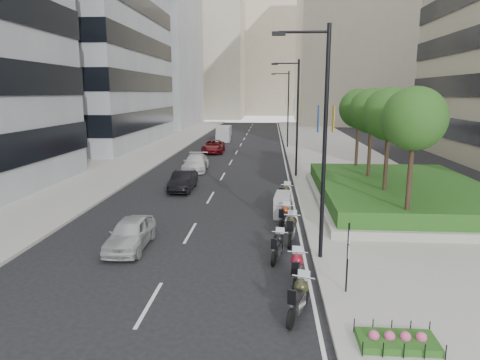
# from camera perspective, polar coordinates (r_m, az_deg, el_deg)

# --- Properties ---
(ground) EXTENTS (160.00, 160.00, 0.00)m
(ground) POSITION_cam_1_polar(r_m,az_deg,el_deg) (16.75, -4.07, -11.52)
(ground) COLOR black
(ground) RESTS_ON ground
(sidewalk_right) EXTENTS (10.00, 100.00, 0.15)m
(sidewalk_right) POSITION_cam_1_polar(r_m,az_deg,el_deg) (46.20, 12.45, 3.26)
(sidewalk_right) COLOR #9E9B93
(sidewalk_right) RESTS_ON ground
(sidewalk_left) EXTENTS (8.00, 100.00, 0.15)m
(sidewalk_left) POSITION_cam_1_polar(r_m,az_deg,el_deg) (47.87, -13.32, 3.50)
(sidewalk_left) COLOR #9E9B93
(sidewalk_left) RESTS_ON ground
(lane_edge) EXTENTS (0.12, 100.00, 0.01)m
(lane_edge) POSITION_cam_1_polar(r_m,az_deg,el_deg) (45.73, 5.85, 3.30)
(lane_edge) COLOR silver
(lane_edge) RESTS_ON ground
(lane_centre) EXTENTS (0.12, 100.00, 0.01)m
(lane_centre) POSITION_cam_1_polar(r_m,az_deg,el_deg) (45.86, -0.67, 3.38)
(lane_centre) COLOR silver
(lane_centre) RESTS_ON ground
(building_grey_far) EXTENTS (22.00, 26.00, 30.00)m
(building_grey_far) POSITION_cam_1_polar(r_m,az_deg,el_deg) (89.58, -13.58, 16.71)
(building_grey_far) COLOR gray
(building_grey_far) RESTS_ON ground
(building_cream_right) EXTENTS (28.00, 24.00, 36.00)m
(building_cream_right) POSITION_cam_1_polar(r_m,az_deg,el_deg) (97.93, 16.49, 17.87)
(building_cream_right) COLOR #B7AD93
(building_cream_right) RESTS_ON ground
(building_cream_left) EXTENTS (26.00, 24.00, 34.00)m
(building_cream_left) POSITION_cam_1_polar(r_m,az_deg,el_deg) (117.47, -6.14, 16.65)
(building_cream_left) COLOR #B7AD93
(building_cream_left) RESTS_ON ground
(building_cream_centre) EXTENTS (30.00, 24.00, 38.00)m
(building_cream_centre) POSITION_cam_1_polar(r_m,az_deg,el_deg) (135.81, 4.12, 16.84)
(building_cream_centre) COLOR #B7AD93
(building_cream_centre) RESTS_ON ground
(planter) EXTENTS (10.00, 14.00, 0.40)m
(planter) POSITION_cam_1_polar(r_m,az_deg,el_deg) (27.12, 20.57, -2.40)
(planter) COLOR #9F9E94
(planter) RESTS_ON sidewalk_right
(hedge) EXTENTS (9.40, 13.40, 0.80)m
(hedge) POSITION_cam_1_polar(r_m,az_deg,el_deg) (26.99, 20.66, -1.16)
(hedge) COLOR #154A18
(hedge) RESTS_ON planter
(flower_bed) EXTENTS (2.00, 1.00, 0.20)m
(flower_bed) POSITION_cam_1_polar(r_m,az_deg,el_deg) (12.49, 20.22, -19.58)
(flower_bed) COLOR #154A18
(flower_bed) RESTS_ON sidewalk_right
(tree_0) EXTENTS (2.80, 2.80, 6.30)m
(tree_0) POSITION_cam_1_polar(r_m,az_deg,el_deg) (20.26, 22.23, 7.52)
(tree_0) COLOR #332319
(tree_0) RESTS_ON planter
(tree_1) EXTENTS (2.80, 2.80, 6.30)m
(tree_1) POSITION_cam_1_polar(r_m,az_deg,el_deg) (24.09, 19.31, 8.24)
(tree_1) COLOR #332319
(tree_1) RESTS_ON planter
(tree_2) EXTENTS (2.80, 2.80, 6.30)m
(tree_2) POSITION_cam_1_polar(r_m,az_deg,el_deg) (27.97, 17.18, 8.76)
(tree_2) COLOR #332319
(tree_2) RESTS_ON planter
(tree_3) EXTENTS (2.80, 2.80, 6.30)m
(tree_3) POSITION_cam_1_polar(r_m,az_deg,el_deg) (31.88, 15.57, 9.14)
(tree_3) COLOR #332319
(tree_3) RESTS_ON planter
(lamp_post_0) EXTENTS (2.34, 0.45, 9.00)m
(lamp_post_0) POSITION_cam_1_polar(r_m,az_deg,el_deg) (16.42, 10.74, 6.15)
(lamp_post_0) COLOR black
(lamp_post_0) RESTS_ON ground
(lamp_post_1) EXTENTS (2.34, 0.45, 9.00)m
(lamp_post_1) POSITION_cam_1_polar(r_m,az_deg,el_deg) (33.32, 7.41, 8.93)
(lamp_post_1) COLOR black
(lamp_post_1) RESTS_ON ground
(lamp_post_2) EXTENTS (2.34, 0.45, 9.00)m
(lamp_post_2) POSITION_cam_1_polar(r_m,az_deg,el_deg) (51.29, 6.27, 9.87)
(lamp_post_2) COLOR black
(lamp_post_2) RESTS_ON ground
(parking_sign) EXTENTS (0.06, 0.32, 2.50)m
(parking_sign) POSITION_cam_1_polar(r_m,az_deg,el_deg) (14.42, 14.18, -9.54)
(parking_sign) COLOR black
(parking_sign) RESTS_ON ground
(motorcycle_0) EXTENTS (0.92, 2.03, 1.05)m
(motorcycle_0) POSITION_cam_1_polar(r_m,az_deg,el_deg) (13.33, 7.85, -15.31)
(motorcycle_0) COLOR black
(motorcycle_0) RESTS_ON ground
(motorcycle_1) EXTENTS (0.70, 2.11, 1.05)m
(motorcycle_1) POSITION_cam_1_polar(r_m,az_deg,el_deg) (15.20, 7.53, -11.79)
(motorcycle_1) COLOR black
(motorcycle_1) RESTS_ON ground
(motorcycle_2) EXTENTS (0.70, 1.96, 0.99)m
(motorcycle_2) POSITION_cam_1_polar(r_m,az_deg,el_deg) (17.38, 5.02, -8.78)
(motorcycle_2) COLOR black
(motorcycle_2) RESTS_ON ground
(motorcycle_3) EXTENTS (0.75, 2.23, 1.11)m
(motorcycle_3) POSITION_cam_1_polar(r_m,az_deg,el_deg) (19.34, 6.85, -6.48)
(motorcycle_3) COLOR black
(motorcycle_3) RESTS_ON ground
(motorcycle_4) EXTENTS (0.76, 2.01, 1.02)m
(motorcycle_4) POSITION_cam_1_polar(r_m,az_deg,el_deg) (21.33, 5.93, -4.87)
(motorcycle_4) COLOR black
(motorcycle_4) RESTS_ON ground
(motorcycle_5) EXTENTS (1.02, 2.12, 1.21)m
(motorcycle_5) POSITION_cam_1_polar(r_m,az_deg,el_deg) (23.23, 5.71, -3.32)
(motorcycle_5) COLOR black
(motorcycle_5) RESTS_ON ground
(motorcycle_6) EXTENTS (0.92, 2.25, 1.15)m
(motorcycle_6) POSITION_cam_1_polar(r_m,az_deg,el_deg) (25.35, 5.99, -2.04)
(motorcycle_6) COLOR black
(motorcycle_6) RESTS_ON ground
(car_a) EXTENTS (1.61, 3.86, 1.31)m
(car_a) POSITION_cam_1_polar(r_m,az_deg,el_deg) (19.01, -14.42, -6.91)
(car_a) COLOR #AFAFB1
(car_a) RESTS_ON ground
(car_b) EXTENTS (1.39, 3.96, 1.30)m
(car_b) POSITION_cam_1_polar(r_m,az_deg,el_deg) (29.35, -7.59, -0.12)
(car_b) COLOR black
(car_b) RESTS_ON ground
(car_c) EXTENTS (2.17, 4.85, 1.38)m
(car_c) POSITION_cam_1_polar(r_m,az_deg,el_deg) (36.57, -5.92, 2.30)
(car_c) COLOR silver
(car_c) RESTS_ON ground
(car_d) EXTENTS (2.46, 5.04, 1.38)m
(car_d) POSITION_cam_1_polar(r_m,az_deg,el_deg) (47.52, -3.56, 4.48)
(car_d) COLOR #5F0B10
(car_d) RESTS_ON ground
(delivery_van) EXTENTS (1.91, 4.75, 1.98)m
(delivery_van) POSITION_cam_1_polar(r_m,az_deg,el_deg) (59.14, -2.17, 6.13)
(delivery_van) COLOR #AFAFB1
(delivery_van) RESTS_ON ground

